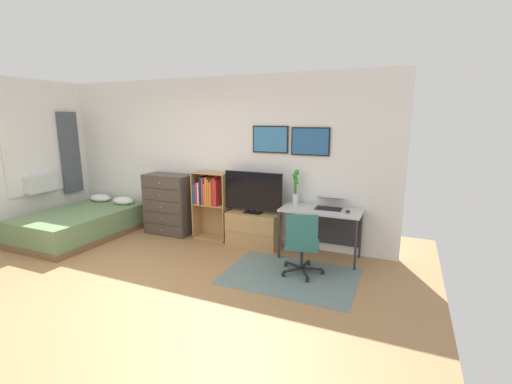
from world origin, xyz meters
name	(u,v)px	position (x,y,z in m)	size (l,w,h in m)	color
ground_plane	(111,295)	(0.00, 0.00, 0.00)	(7.20, 7.20, 0.00)	#A87A4C
wall_back_with_posters	(214,159)	(0.02, 2.43, 1.35)	(6.12, 0.09, 2.70)	white
area_rug	(290,276)	(1.77, 1.32, 0.00)	(1.70, 1.20, 0.01)	slate
bed	(82,223)	(-2.08, 1.39, 0.23)	(1.33, 1.97, 0.58)	brown
dresser	(169,204)	(-0.78, 2.15, 0.53)	(0.84, 0.46, 1.07)	#4C4238
bookshelf	(210,198)	(0.04, 2.21, 0.71)	(0.61, 0.30, 1.14)	tan
tv_stand	(254,229)	(0.87, 2.17, 0.27)	(0.84, 0.41, 0.55)	tan
television	(253,193)	(0.87, 2.15, 0.88)	(0.97, 0.16, 0.66)	black
desk	(322,217)	(1.97, 2.17, 0.60)	(1.15, 0.55, 0.74)	silver
office_chair	(302,243)	(1.89, 1.39, 0.46)	(0.58, 0.57, 0.86)	#232326
laptop	(330,204)	(2.07, 2.20, 0.81)	(0.42, 0.45, 0.17)	#B7B7BC
computer_mouse	(348,211)	(2.35, 2.07, 0.76)	(0.06, 0.10, 0.03)	#262628
bamboo_vase	(296,186)	(1.53, 2.26, 1.02)	(0.10, 0.10, 0.53)	silver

